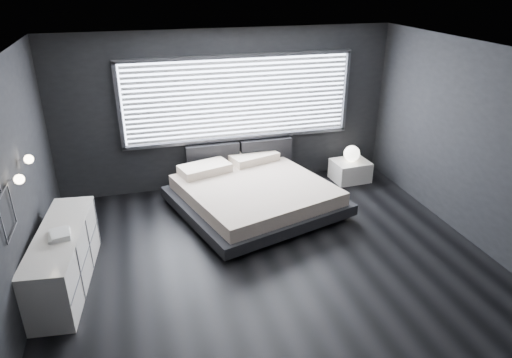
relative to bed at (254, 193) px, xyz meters
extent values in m
plane|color=black|center=(-0.17, -1.59, -0.29)|extent=(6.00, 6.00, 0.00)
plane|color=white|center=(-0.17, -1.59, 2.51)|extent=(6.00, 6.00, 0.00)
cube|color=black|center=(-0.17, 1.16, 1.11)|extent=(6.00, 0.04, 2.80)
cube|color=black|center=(-0.17, -4.34, 1.11)|extent=(6.00, 0.04, 2.80)
cube|color=black|center=(-3.17, -1.59, 1.11)|extent=(0.04, 5.50, 2.80)
cube|color=black|center=(2.83, -1.59, 1.11)|extent=(0.04, 5.50, 2.80)
cube|color=white|center=(0.03, 1.14, 1.32)|extent=(4.00, 0.02, 1.38)
cube|color=#47474C|center=(-2.01, 1.11, 1.32)|extent=(0.06, 0.08, 1.48)
cube|color=#47474C|center=(2.07, 1.11, 1.32)|extent=(0.06, 0.08, 1.48)
cube|color=#47474C|center=(0.03, 1.11, 2.05)|extent=(4.14, 0.08, 0.06)
cube|color=#47474C|center=(0.03, 1.11, 0.59)|extent=(4.14, 0.08, 0.06)
cube|color=silver|center=(0.03, 1.08, 1.32)|extent=(3.94, 0.03, 1.32)
cube|color=black|center=(-0.49, 1.05, 0.28)|extent=(0.96, 0.16, 0.52)
cube|color=black|center=(0.51, 1.05, 0.28)|extent=(0.96, 0.16, 0.52)
cylinder|color=silver|center=(-3.12, -1.54, 1.31)|extent=(0.10, 0.02, 0.02)
sphere|color=#FFE5B7|center=(-3.05, -1.54, 1.31)|extent=(0.11, 0.11, 0.11)
cylinder|color=silver|center=(-3.12, -0.94, 1.31)|extent=(0.10, 0.02, 0.02)
sphere|color=#FFE5B7|center=(-3.05, -0.94, 1.31)|extent=(0.11, 0.11, 0.11)
cube|color=#47474C|center=(-3.15, -1.89, 1.32)|extent=(0.01, 0.46, 0.02)
cube|color=#47474C|center=(-3.15, -1.89, 0.86)|extent=(0.01, 0.46, 0.02)
cube|color=#47474C|center=(-3.15, -1.66, 1.09)|extent=(0.01, 0.02, 0.46)
cube|color=#47474C|center=(-3.15, -2.12, 1.09)|extent=(0.01, 0.02, 0.46)
cube|color=black|center=(-0.72, -1.24, -0.25)|extent=(0.16, 0.16, 0.09)
cube|color=black|center=(1.28, -0.64, -0.25)|extent=(0.16, 0.16, 0.09)
cube|color=black|center=(-1.25, 0.55, -0.25)|extent=(0.16, 0.16, 0.09)
cube|color=black|center=(0.74, 1.15, -0.25)|extent=(0.16, 0.16, 0.09)
cube|color=black|center=(0.01, -0.04, -0.11)|extent=(2.97, 2.90, 0.18)
cube|color=#BEAA96|center=(0.01, -0.04, 0.08)|extent=(2.68, 2.68, 0.22)
cube|color=beige|center=(-0.71, 0.63, 0.26)|extent=(0.95, 0.69, 0.14)
cube|color=beige|center=(0.24, 0.92, 0.26)|extent=(0.95, 0.69, 0.14)
cube|color=silver|center=(2.07, 0.64, -0.10)|extent=(0.69, 0.59, 0.38)
sphere|color=white|center=(2.08, 0.66, 0.24)|extent=(0.30, 0.30, 0.30)
cube|color=silver|center=(-2.82, -1.31, 0.09)|extent=(0.73, 1.94, 0.76)
cube|color=#47474C|center=(-2.55, -1.33, 0.09)|extent=(0.21, 1.87, 0.74)
cube|color=white|center=(-2.80, -1.41, 0.49)|extent=(0.28, 0.34, 0.04)
cube|color=white|center=(-2.79, -1.43, 0.52)|extent=(0.26, 0.32, 0.03)
camera|label=1|loc=(-1.77, -6.54, 3.37)|focal=32.00mm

